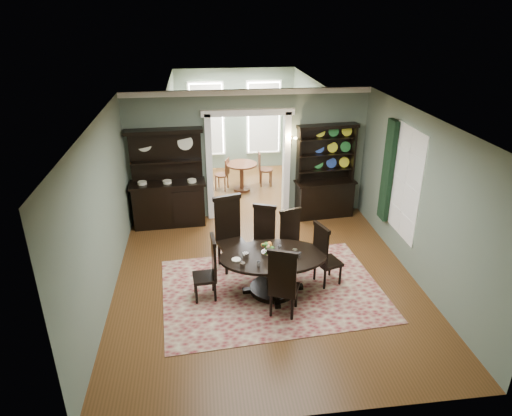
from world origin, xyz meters
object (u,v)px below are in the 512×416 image
Objects in this scene: dining_table at (273,267)px; sideboard at (168,192)px; welsh_dresser at (325,184)px; parlor_table at (242,173)px.

sideboard reaches higher than dining_table.
welsh_dresser is 2.57m from parlor_table.
sideboard is at bearing -135.30° from parlor_table.
welsh_dresser is at bearing 60.74° from dining_table.
sideboard is 3.65m from welsh_dresser.
welsh_dresser is 2.66× the size of parlor_table.
sideboard reaches higher than welsh_dresser.
parlor_table is at bearing 42.07° from sideboard.
welsh_dresser reaches higher than parlor_table.
parlor_table is (1.85, 1.83, -0.27)m from sideboard.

